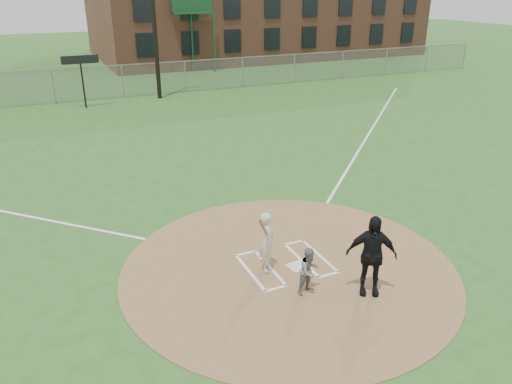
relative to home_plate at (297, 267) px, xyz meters
name	(u,v)px	position (x,y,z in m)	size (l,w,h in m)	color
ground	(288,267)	(-0.19, 0.11, -0.03)	(140.00, 140.00, 0.00)	#275A1E
dirt_circle	(288,267)	(-0.19, 0.11, -0.02)	(8.40, 8.40, 0.02)	olive
home_plate	(297,267)	(0.00, 0.00, 0.00)	(0.45, 0.45, 0.03)	silver
foul_line_first	(368,134)	(8.81, 9.11, -0.03)	(0.10, 24.00, 0.01)	white
catcher	(309,271)	(-0.29, -1.06, 0.55)	(0.55, 0.43, 1.14)	slate
umpire	(371,255)	(0.96, -1.63, 0.96)	(1.14, 0.48, 1.95)	black
batters_boxes	(286,264)	(-0.19, 0.26, -0.01)	(2.08, 1.88, 0.01)	white
batter_at_plate	(267,242)	(-0.75, 0.23, 0.77)	(0.82, 0.97, 1.78)	silver
outfield_fence	(123,81)	(-0.19, 22.11, 0.98)	(56.08, 0.08, 2.03)	slate
scoreboard_sign	(81,65)	(-2.69, 20.31, 2.35)	(2.00, 0.10, 2.93)	black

